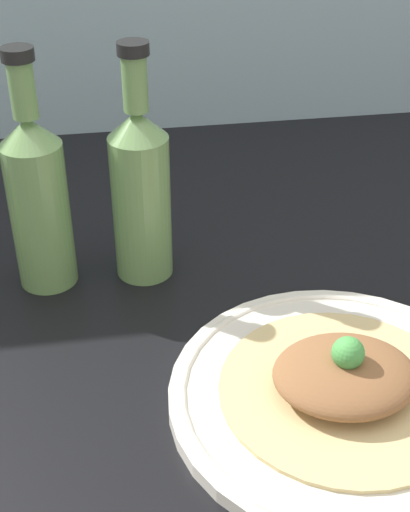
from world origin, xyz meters
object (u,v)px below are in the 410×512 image
plated_food (344,379)px  cider_bottle_right (141,189)px  cider_bottle_left (38,197)px  plate (342,396)px

plated_food → cider_bottle_right: size_ratio=0.84×
cider_bottle_left → cider_bottle_right: bearing=0.0°
plated_food → cider_bottle_right: (-14.65, 22.99, 7.10)cm
plate → cider_bottle_right: bearing=122.5°
cider_bottle_left → cider_bottle_right: same height
plate → cider_bottle_left: cider_bottle_left is taller
plate → cider_bottle_right: 28.75cm
plated_food → cider_bottle_left: 34.65cm
plated_food → cider_bottle_left: bearing=137.3°
cider_bottle_left → cider_bottle_right: (10.28, 0.00, 0.00)cm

